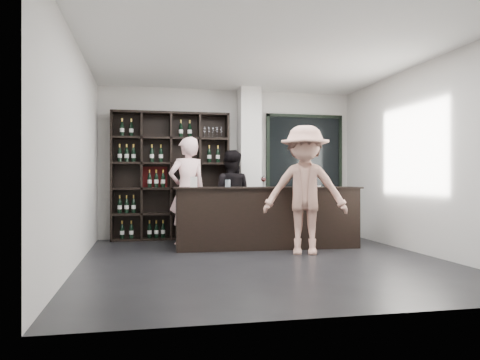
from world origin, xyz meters
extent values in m
cube|color=black|center=(0.00, 0.00, -0.01)|extent=(5.00, 5.50, 0.01)
cube|color=silver|center=(0.35, 2.47, 1.45)|extent=(0.40, 0.40, 2.90)
cube|color=black|center=(1.55, 2.69, 1.40)|extent=(1.60, 0.08, 2.10)
cube|color=black|center=(1.55, 2.69, 1.40)|extent=(1.48, 0.02, 1.98)
cube|color=black|center=(0.35, 1.10, 0.49)|extent=(2.99, 0.56, 0.98)
cube|color=black|center=(0.35, 1.10, 0.99)|extent=(3.07, 0.64, 0.03)
imported|color=#FFC9C8|center=(-0.90, 1.85, 0.94)|extent=(0.79, 0.64, 1.87)
imported|color=black|center=(-0.10, 2.06, 0.83)|extent=(0.97, 0.85, 1.67)
imported|color=tan|center=(0.75, 0.40, 0.97)|extent=(1.43, 1.10, 1.95)
cylinder|color=silver|center=(-0.32, 1.07, 1.07)|extent=(0.11, 0.11, 0.12)
cube|color=white|center=(1.24, 1.18, 1.02)|extent=(0.16, 0.16, 0.02)
cube|color=white|center=(-0.87, 1.10, 1.09)|extent=(0.11, 0.06, 0.17)
camera|label=1|loc=(-1.64, -6.34, 1.13)|focal=35.00mm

